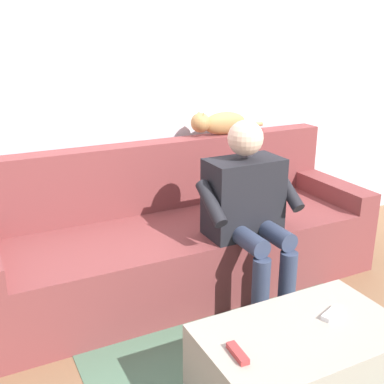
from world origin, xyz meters
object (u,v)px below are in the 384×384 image
couch (179,240)px  remote_white (332,313)px  person_solo_seated (249,204)px  coffee_table (300,368)px  cat_on_backrest (218,123)px  remote_red (238,353)px

couch → remote_white: bearing=98.7°
person_solo_seated → coffee_table: bearing=72.9°
couch → remote_white: 1.23m
cat_on_backrest → couch: bearing=32.8°
cat_on_backrest → coffee_table: bearing=74.0°
couch → remote_white: size_ratio=18.47×
cat_on_backrest → remote_white: 1.62m
coffee_table → remote_white: bearing=-170.5°
couch → remote_red: size_ratio=19.48×
coffee_table → person_solo_seated: 0.98m
person_solo_seated → remote_white: bearing=84.8°
person_solo_seated → couch: bearing=-57.1°
couch → remote_red: bearing=75.0°
couch → coffee_table: bearing=90.0°
couch → cat_on_backrest: bearing=-147.2°
person_solo_seated → cat_on_backrest: 0.78m
person_solo_seated → remote_red: (0.60, 0.86, -0.23)m
remote_red → cat_on_backrest: bearing=-23.1°
remote_white → coffee_table: bearing=-11.7°
remote_red → remote_white: bearing=-81.0°
couch → remote_white: (-0.19, 1.21, 0.10)m
person_solo_seated → remote_white: (0.07, 0.81, -0.24)m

